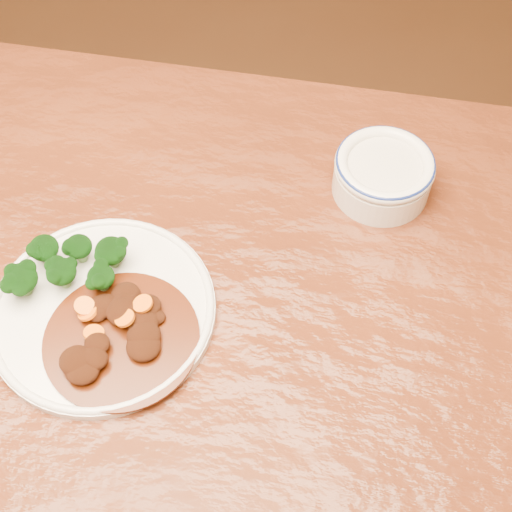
# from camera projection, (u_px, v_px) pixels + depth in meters

# --- Properties ---
(dining_table) EXTENTS (1.57, 1.02, 0.75)m
(dining_table) POSITION_uv_depth(u_px,v_px,m) (97.00, 374.00, 0.83)
(dining_table) COLOR #55230F
(dining_table) RESTS_ON ground
(dinner_plate) EXTENTS (0.25, 0.25, 0.02)m
(dinner_plate) POSITION_uv_depth(u_px,v_px,m) (103.00, 310.00, 0.78)
(dinner_plate) COLOR silver
(dinner_plate) RESTS_ON dining_table
(broccoli_florets) EXTENTS (0.12, 0.08, 0.04)m
(broccoli_florets) POSITION_uv_depth(u_px,v_px,m) (67.00, 263.00, 0.78)
(broccoli_florets) COLOR #67944C
(broccoli_florets) RESTS_ON dinner_plate
(mince_stew) EXTENTS (0.17, 0.17, 0.03)m
(mince_stew) POSITION_uv_depth(u_px,v_px,m) (117.00, 333.00, 0.75)
(mince_stew) COLOR #441807
(mince_stew) RESTS_ON dinner_plate
(dip_bowl) EXTENTS (0.12, 0.12, 0.05)m
(dip_bowl) POSITION_uv_depth(u_px,v_px,m) (383.00, 173.00, 0.86)
(dip_bowl) COLOR silver
(dip_bowl) RESTS_ON dining_table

